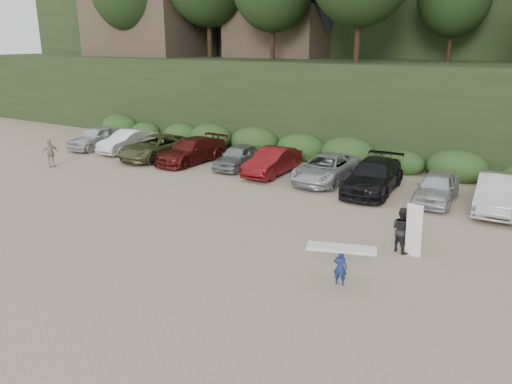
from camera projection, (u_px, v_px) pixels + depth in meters
The scene contains 5 objects.
ground at pixel (250, 254), 18.06m from camera, with size 120.00×120.00×0.00m, color tan.
parked_cars at pixel (355, 174), 25.84m from camera, with size 39.56×6.21×1.64m.
distant_walker at pixel (50, 153), 30.09m from camera, with size 1.01×0.42×1.72m, color #9C9984.
child_surfer at pixel (341, 259), 15.55m from camera, with size 2.21×1.26×1.28m.
adult_surfer at pixel (403, 230), 17.99m from camera, with size 1.30×0.94×1.99m.
Camera 1 is at (8.86, -14.05, 7.43)m, focal length 35.00 mm.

